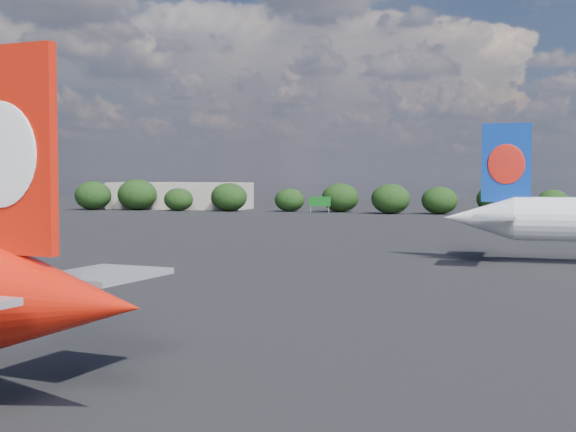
# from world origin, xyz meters

# --- Properties ---
(ground) EXTENTS (500.00, 500.00, 0.00)m
(ground) POSITION_xyz_m (0.00, 60.00, 0.00)
(ground) COLOR black
(ground) RESTS_ON ground
(terminal_building) EXTENTS (42.00, 16.00, 8.00)m
(terminal_building) POSITION_xyz_m (-65.00, 192.00, 4.00)
(terminal_building) COLOR gray
(terminal_building) RESTS_ON ground
(highway_sign) EXTENTS (6.00, 0.30, 4.50)m
(highway_sign) POSITION_xyz_m (-18.00, 176.00, 3.13)
(highway_sign) COLOR #125C1A
(highway_sign) RESTS_ON ground
(billboard_yellow) EXTENTS (5.00, 0.30, 5.50)m
(billboard_yellow) POSITION_xyz_m (12.00, 182.00, 3.87)
(billboard_yellow) COLOR gold
(billboard_yellow) RESTS_ON ground
(horizon_treeline) EXTENTS (204.38, 15.72, 9.09)m
(horizon_treeline) POSITION_xyz_m (2.59, 180.17, 3.94)
(horizon_treeline) COLOR black
(horizon_treeline) RESTS_ON ground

